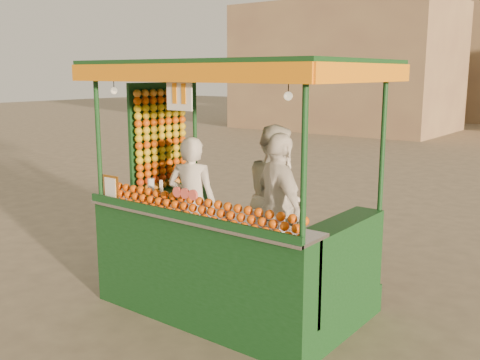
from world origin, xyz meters
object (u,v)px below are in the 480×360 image
Objects in this scene: juice_cart at (223,232)px; vendor_middle at (276,196)px; vendor_left at (192,204)px; vendor_right at (279,209)px.

juice_cart is 0.89m from vendor_middle.
juice_cart is 1.90× the size of vendor_left.
vendor_left is at bearing 86.94° from vendor_middle.
vendor_right is (1.08, 0.29, 0.05)m from vendor_left.
vendor_right is (0.52, 0.38, 0.28)m from juice_cart.
juice_cart reaches higher than vendor_middle.
vendor_right is (0.34, -0.43, -0.02)m from vendor_middle.
juice_cart is 1.77× the size of vendor_middle.
juice_cart is at bearing 66.72° from vendor_right.
vendor_middle reaches higher than vendor_left.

